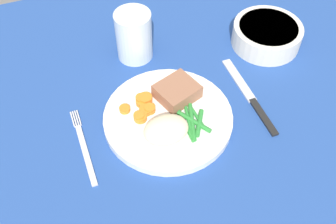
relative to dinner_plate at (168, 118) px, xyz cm
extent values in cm
cube|color=#234793|center=(-1.96, 2.14, -1.80)|extent=(120.00, 90.00, 2.00)
cylinder|color=white|center=(0.00, 0.00, 0.00)|extent=(23.64, 23.64, 1.60)
cube|color=#936047|center=(3.19, 3.72, 2.19)|extent=(8.94, 8.45, 2.77)
ellipsoid|color=beige|center=(-2.13, -4.26, 2.78)|extent=(7.95, 6.02, 3.95)
cylinder|color=orange|center=(-5.18, 1.05, 1.44)|extent=(1.94, 1.94, 1.29)
cylinder|color=orange|center=(-7.01, 3.86, 1.22)|extent=(2.01, 2.01, 0.84)
cylinder|color=orange|center=(-3.45, 4.99, 1.38)|extent=(2.11, 2.11, 1.16)
cylinder|color=orange|center=(-2.69, 4.69, 1.43)|extent=(2.51, 2.51, 1.26)
cylinder|color=orange|center=(-4.95, 0.95, 1.30)|extent=(2.36, 2.36, 1.01)
cylinder|color=orange|center=(-2.73, 1.88, 1.40)|extent=(2.05, 2.05, 1.20)
cylinder|color=orange|center=(-3.60, 2.61, 1.29)|extent=(2.26, 2.26, 0.97)
cylinder|color=orange|center=(-3.63, 4.27, 1.23)|extent=(2.14, 2.14, 0.85)
cylinder|color=#2D8C38|center=(4.50, -3.87, 1.23)|extent=(3.74, 5.41, 0.87)
cylinder|color=#2D8C38|center=(3.41, -3.17, 1.20)|extent=(3.13, 7.99, 0.79)
cylinder|color=#2D8C38|center=(2.09, -2.45, 1.15)|extent=(0.80, 8.04, 0.71)
cylinder|color=#2D8C38|center=(2.88, -2.99, 1.12)|extent=(2.41, 8.37, 0.64)
cylinder|color=#2D8C38|center=(3.75, -3.24, 1.21)|extent=(4.49, 6.41, 0.82)
cylinder|color=#2D8C38|center=(4.64, -1.61, 1.12)|extent=(1.16, 6.36, 0.64)
cube|color=silver|center=(-15.90, -2.00, -0.60)|extent=(1.00, 13.00, 0.40)
cube|color=silver|center=(-16.50, 6.30, -0.60)|extent=(0.24, 3.60, 0.40)
cube|color=silver|center=(-16.10, 6.30, -0.60)|extent=(0.24, 3.60, 0.40)
cube|color=silver|center=(-15.70, 6.30, -0.60)|extent=(0.24, 3.60, 0.40)
cube|color=silver|center=(-15.30, 6.30, -0.60)|extent=(0.24, 3.60, 0.40)
cube|color=black|center=(16.86, -5.50, -0.60)|extent=(1.30, 9.00, 0.64)
cube|color=silver|center=(16.86, 4.50, -0.60)|extent=(1.70, 12.00, 0.40)
cylinder|color=silver|center=(-0.27, 19.04, 4.44)|extent=(7.41, 7.41, 10.47)
cylinder|color=silver|center=(-0.27, 19.04, 1.73)|extent=(6.81, 6.81, 5.07)
cylinder|color=silver|center=(27.25, 12.58, 1.55)|extent=(14.60, 14.60, 4.70)
cylinder|color=#4C8C42|center=(27.25, 12.58, 2.60)|extent=(12.41, 12.41, 2.58)
camera|label=1|loc=(-15.56, -41.67, 57.34)|focal=42.34mm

